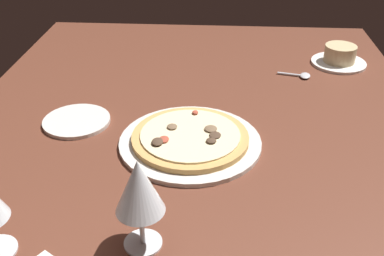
{
  "coord_description": "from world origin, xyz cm",
  "views": [
    {
      "loc": [
        84.89,
        5.13,
        57.21
      ],
      "look_at": [
        1.68,
        -0.27,
        7.0
      ],
      "focal_mm": 42.89,
      "sensor_mm": 36.0,
      "label": 1
    }
  ],
  "objects_px": {
    "pizza_main": "(190,140)",
    "side_plate": "(77,121)",
    "spoon": "(302,75)",
    "wine_glass_far": "(139,189)",
    "ramekin_on_saucer": "(339,57)"
  },
  "relations": [
    {
      "from": "wine_glass_far",
      "to": "spoon",
      "type": "height_order",
      "value": "wine_glass_far"
    },
    {
      "from": "spoon",
      "to": "ramekin_on_saucer",
      "type": "bearing_deg",
      "value": 129.15
    },
    {
      "from": "spoon",
      "to": "wine_glass_far",
      "type": "bearing_deg",
      "value": -27.39
    },
    {
      "from": "pizza_main",
      "to": "side_plate",
      "type": "distance_m",
      "value": 0.28
    },
    {
      "from": "pizza_main",
      "to": "wine_glass_far",
      "type": "xyz_separation_m",
      "value": [
        0.29,
        -0.05,
        0.1
      ]
    },
    {
      "from": "pizza_main",
      "to": "wine_glass_far",
      "type": "bearing_deg",
      "value": -10.54
    },
    {
      "from": "pizza_main",
      "to": "side_plate",
      "type": "bearing_deg",
      "value": -105.33
    },
    {
      "from": "wine_glass_far",
      "to": "spoon",
      "type": "relative_size",
      "value": 1.73
    },
    {
      "from": "wine_glass_far",
      "to": "pizza_main",
      "type": "bearing_deg",
      "value": 169.46
    },
    {
      "from": "ramekin_on_saucer",
      "to": "spoon",
      "type": "xyz_separation_m",
      "value": [
        0.1,
        -0.12,
        -0.02
      ]
    },
    {
      "from": "pizza_main",
      "to": "spoon",
      "type": "relative_size",
      "value": 3.24
    },
    {
      "from": "pizza_main",
      "to": "wine_glass_far",
      "type": "relative_size",
      "value": 1.87
    },
    {
      "from": "ramekin_on_saucer",
      "to": "wine_glass_far",
      "type": "distance_m",
      "value": 0.89
    },
    {
      "from": "side_plate",
      "to": "spoon",
      "type": "distance_m",
      "value": 0.62
    },
    {
      "from": "side_plate",
      "to": "spoon",
      "type": "relative_size",
      "value": 1.64
    }
  ]
}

